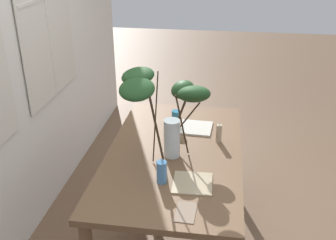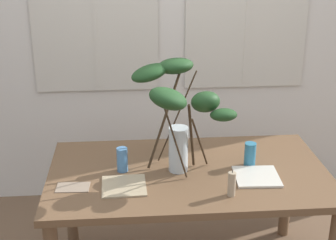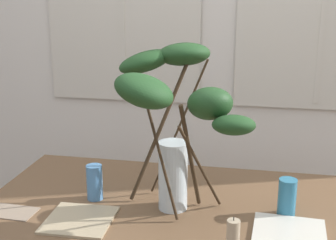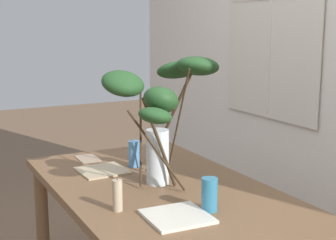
{
  "view_description": "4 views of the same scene",
  "coord_description": "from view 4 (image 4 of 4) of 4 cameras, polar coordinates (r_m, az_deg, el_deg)",
  "views": [
    {
      "loc": [
        -2.33,
        -0.3,
        2.11
      ],
      "look_at": [
        -0.02,
        0.04,
        0.99
      ],
      "focal_mm": 41.91,
      "sensor_mm": 36.0,
      "label": 1
    },
    {
      "loc": [
        -0.33,
        -2.52,
        2.06
      ],
      "look_at": [
        -0.11,
        0.05,
        1.04
      ],
      "focal_mm": 53.09,
      "sensor_mm": 36.0,
      "label": 2
    },
    {
      "loc": [
        0.24,
        -1.6,
        1.56
      ],
      "look_at": [
        -0.08,
        0.0,
        1.09
      ],
      "focal_mm": 50.25,
      "sensor_mm": 36.0,
      "label": 3
    },
    {
      "loc": [
        2.0,
        -1.01,
        1.5
      ],
      "look_at": [
        -0.01,
        0.04,
        1.06
      ],
      "focal_mm": 53.03,
      "sensor_mm": 36.0,
      "label": 4
    }
  ],
  "objects": [
    {
      "name": "dining_table",
      "position": [
        2.4,
        -0.77,
        -9.85
      ],
      "size": [
        1.6,
        0.92,
        0.74
      ],
      "color": "brown",
      "rests_on": "ground"
    },
    {
      "name": "vase_with_branches",
      "position": [
        2.34,
        -0.59,
        2.58
      ],
      "size": [
        0.63,
        0.63,
        0.62
      ],
      "color": "silver",
      "rests_on": "dining_table"
    },
    {
      "name": "drinking_glass_blue_left",
      "position": [
        2.68,
        -3.91,
        -3.88
      ],
      "size": [
        0.06,
        0.06,
        0.14
      ],
      "primitive_type": "cylinder",
      "color": "#4C84BC",
      "rests_on": "dining_table"
    },
    {
      "name": "drinking_glass_blue_right",
      "position": [
        2.06,
        4.79,
        -8.54
      ],
      "size": [
        0.07,
        0.07,
        0.14
      ],
      "primitive_type": "cylinder",
      "color": "teal",
      "rests_on": "dining_table"
    },
    {
      "name": "plate_square_left",
      "position": [
        2.62,
        -7.58,
        -5.78
      ],
      "size": [
        0.24,
        0.24,
        0.01
      ],
      "primitive_type": "cube",
      "rotation": [
        0.0,
        0.0,
        0.03
      ],
      "color": "tan",
      "rests_on": "dining_table"
    },
    {
      "name": "plate_square_right",
      "position": [
        2.0,
        1.05,
        -11.02
      ],
      "size": [
        0.26,
        0.26,
        0.01
      ],
      "primitive_type": "cube",
      "rotation": [
        0.0,
        0.0,
        -0.05
      ],
      "color": "silver",
      "rests_on": "dining_table"
    },
    {
      "name": "napkin_folded",
      "position": [
        2.88,
        -9.22,
        -4.37
      ],
      "size": [
        0.18,
        0.12,
        0.0
      ],
      "primitive_type": "cube",
      "rotation": [
        0.0,
        0.0,
        -0.05
      ],
      "color": "gray",
      "rests_on": "dining_table"
    },
    {
      "name": "pillar_candle",
      "position": [
        2.06,
        -5.83,
        -8.63
      ],
      "size": [
        0.04,
        0.04,
        0.14
      ],
      "color": "tan",
      "rests_on": "dining_table"
    }
  ]
}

